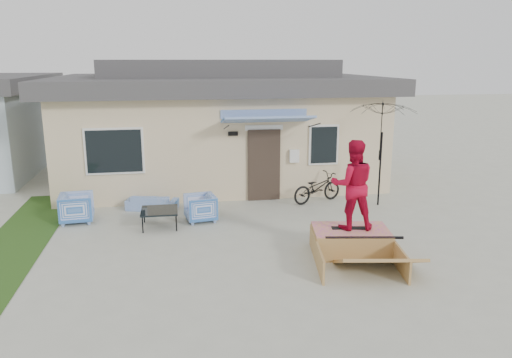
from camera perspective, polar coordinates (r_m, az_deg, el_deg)
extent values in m
plane|color=#A8AA99|center=(10.36, 0.08, -9.41)|extent=(90.00, 90.00, 0.00)
cube|color=#224416|center=(12.60, -25.82, -6.54)|extent=(1.40, 8.00, 0.01)
cube|color=beige|center=(17.66, -4.44, 5.27)|extent=(10.00, 7.00, 3.00)
cube|color=#3C3C3F|center=(17.49, -4.54, 10.95)|extent=(10.80, 7.80, 0.50)
cube|color=#3C3C3F|center=(17.47, -4.58, 12.75)|extent=(7.50, 4.50, 0.60)
cube|color=#352920|center=(14.42, 0.93, 1.60)|extent=(0.95, 0.08, 2.10)
cube|color=white|center=(14.16, -16.03, 3.12)|extent=(1.60, 0.06, 1.30)
cube|color=white|center=(14.76, 7.82, 3.93)|extent=(0.90, 0.06, 1.20)
cube|color=#235CB0|center=(13.70, 1.35, 6.90)|extent=(2.50, 1.09, 0.29)
imported|color=#235CB0|center=(13.99, -11.90, -2.35)|extent=(1.46, 0.74, 0.55)
imported|color=#235CB0|center=(13.39, -20.00, -3.00)|extent=(0.82, 0.86, 0.82)
imported|color=#235CB0|center=(12.77, -6.46, -3.18)|extent=(0.80, 0.84, 0.76)
cube|color=black|center=(12.52, -11.05, -4.47)|extent=(0.90, 0.90, 0.44)
imported|color=black|center=(14.42, 7.08, -0.64)|extent=(1.74, 1.13, 1.05)
cylinder|color=black|center=(14.34, 14.12, 1.11)|extent=(0.05, 0.05, 2.10)
imported|color=black|center=(14.21, 14.29, 3.87)|extent=(2.22, 2.12, 0.90)
cube|color=black|center=(10.80, 10.87, -5.53)|extent=(0.83, 0.34, 0.05)
imported|color=#B10928|center=(10.52, 11.11, -0.49)|extent=(1.03, 0.85, 1.91)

